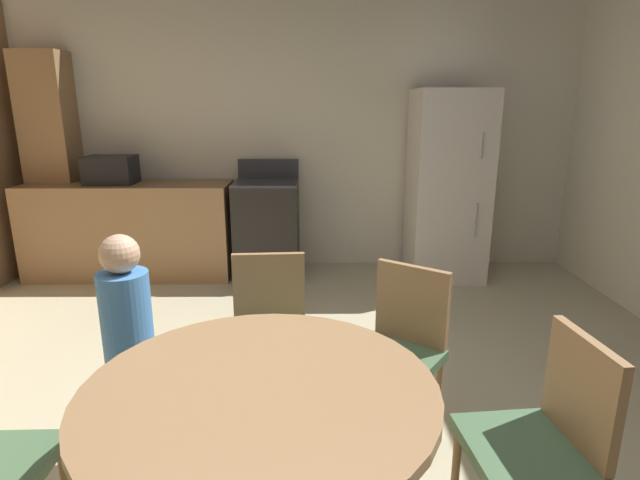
% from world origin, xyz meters
% --- Properties ---
extents(ground_plane, '(14.00, 14.00, 0.00)m').
position_xyz_m(ground_plane, '(0.00, 0.00, 0.00)').
color(ground_plane, beige).
extents(wall_back, '(5.76, 0.12, 2.70)m').
position_xyz_m(wall_back, '(0.00, 3.17, 1.35)').
color(wall_back, silver).
rests_on(wall_back, ground).
extents(kitchen_counter, '(1.94, 0.60, 0.90)m').
position_xyz_m(kitchen_counter, '(-1.61, 2.77, 0.45)').
color(kitchen_counter, '#9E754C').
rests_on(kitchen_counter, ground).
extents(pantry_column, '(0.44, 0.36, 2.10)m').
position_xyz_m(pantry_column, '(-2.36, 2.95, 1.05)').
color(pantry_column, '#9E754C').
rests_on(pantry_column, ground).
extents(oven_range, '(0.60, 0.60, 1.10)m').
position_xyz_m(oven_range, '(-0.30, 2.77, 0.47)').
color(oven_range, black).
rests_on(oven_range, ground).
extents(refrigerator, '(0.68, 0.68, 1.76)m').
position_xyz_m(refrigerator, '(1.41, 2.72, 0.88)').
color(refrigerator, silver).
rests_on(refrigerator, ground).
extents(microwave, '(0.44, 0.32, 0.26)m').
position_xyz_m(microwave, '(-1.75, 2.77, 1.03)').
color(microwave, black).
rests_on(microwave, kitchen_counter).
extents(dining_table, '(1.14, 1.14, 0.76)m').
position_xyz_m(dining_table, '(-0.00, -0.53, 0.60)').
color(dining_table, '#9E754C').
rests_on(dining_table, ground).
extents(chair_north, '(0.42, 0.42, 0.87)m').
position_xyz_m(chair_north, '(-0.07, 0.45, 0.50)').
color(chair_north, '#9E754C').
rests_on(chair_north, ground).
extents(chair_northeast, '(0.56, 0.56, 0.87)m').
position_xyz_m(chair_northeast, '(0.58, 0.26, 0.50)').
color(chair_northeast, '#9E754C').
rests_on(chair_northeast, ground).
extents(chair_east, '(0.44, 0.44, 0.87)m').
position_xyz_m(chair_east, '(0.97, -0.43, 0.50)').
color(chair_east, '#9E754C').
rests_on(chair_east, ground).
extents(person_child, '(0.31, 0.31, 1.09)m').
position_xyz_m(person_child, '(-0.66, 0.11, 0.58)').
color(person_child, '#665B51').
rests_on(person_child, ground).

